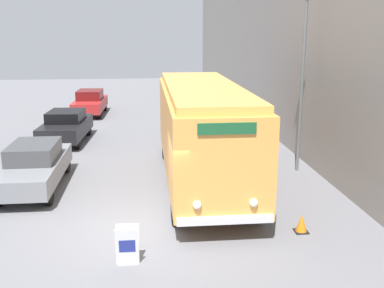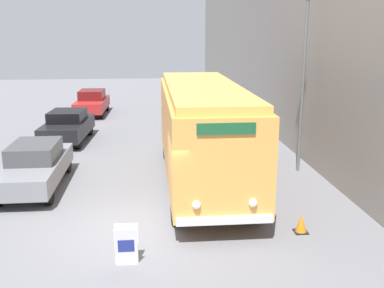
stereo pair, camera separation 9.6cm
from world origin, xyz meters
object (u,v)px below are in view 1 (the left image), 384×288
object	(u,v)px
sign_board	(127,246)
traffic_cone	(301,223)
parked_car_near	(35,166)
parked_car_far	(90,102)
vintage_bus	(202,128)
parked_car_mid	(66,126)
streetlamp	(304,57)

from	to	relation	value
sign_board	traffic_cone	distance (m)	4.78
parked_car_near	parked_car_far	xyz separation A→B (m)	(0.26, 13.97, 0.00)
vintage_bus	parked_car_mid	world-z (taller)	vintage_bus
vintage_bus	sign_board	distance (m)	6.27
vintage_bus	traffic_cone	size ratio (longest dim) A/B	19.28
parked_car_near	sign_board	bearing A→B (deg)	-59.06
parked_car_near	traffic_cone	distance (m)	9.12
vintage_bus	parked_car_near	distance (m)	5.92
vintage_bus	traffic_cone	bearing A→B (deg)	-63.32
streetlamp	parked_car_far	world-z (taller)	streetlamp
parked_car_near	parked_car_far	distance (m)	13.98
vintage_bus	streetlamp	world-z (taller)	streetlamp
parked_car_near	traffic_cone	xyz separation A→B (m)	(7.98, -4.38, -0.55)
parked_car_mid	traffic_cone	distance (m)	13.67
streetlamp	traffic_cone	distance (m)	6.99
sign_board	parked_car_near	distance (m)	6.56
vintage_bus	traffic_cone	xyz separation A→B (m)	(2.18, -4.34, -1.74)
parked_car_mid	parked_car_far	distance (m)	7.31
vintage_bus	streetlamp	size ratio (longest dim) A/B	1.43
parked_car_far	vintage_bus	bearing A→B (deg)	-66.47
vintage_bus	parked_car_near	world-z (taller)	vintage_bus
parked_car_near	traffic_cone	bearing A→B (deg)	-28.75
sign_board	streetlamp	size ratio (longest dim) A/B	0.14
streetlamp	traffic_cone	bearing A→B (deg)	-107.45
parked_car_mid	parked_car_far	xyz separation A→B (m)	(0.31, 7.30, 0.02)
parked_car_near	parked_car_mid	distance (m)	6.67
sign_board	streetlamp	xyz separation A→B (m)	(6.31, 6.62, 3.91)
parked_car_near	traffic_cone	size ratio (longest dim) A/B	9.36
streetlamp	parked_car_far	bearing A→B (deg)	125.97
vintage_bus	parked_car_mid	size ratio (longest dim) A/B	2.23
sign_board	parked_car_far	distance (m)	19.84
vintage_bus	parked_car_near	bearing A→B (deg)	179.56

